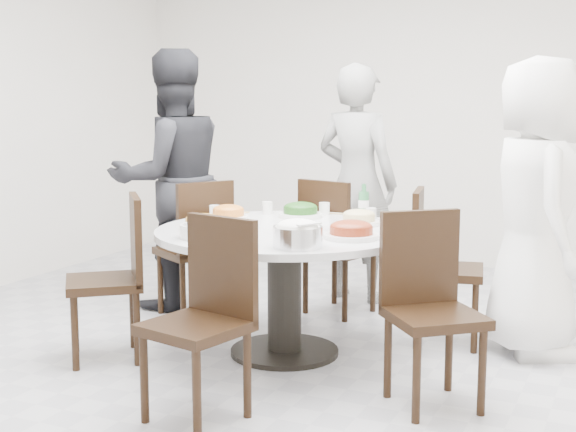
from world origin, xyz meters
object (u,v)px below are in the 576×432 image
at_px(dining_table, 284,292).
at_px(chair_ne, 448,267).
at_px(chair_n, 340,246).
at_px(diner_left, 171,180).
at_px(chair_sw, 104,279).
at_px(diner_middle, 357,183).
at_px(soup_bowl, 202,231).
at_px(chair_se, 435,312).
at_px(diner_right, 535,208).
at_px(chair_nw, 193,248).
at_px(beverage_bottle, 364,202).
at_px(rice_bowl, 298,237).
at_px(chair_s, 195,322).

xyz_separation_m(dining_table, chair_ne, (0.82, 0.61, 0.10)).
xyz_separation_m(chair_ne, chair_n, (-0.85, 0.38, 0.00)).
height_order(chair_ne, diner_left, diner_left).
relative_size(chair_sw, diner_middle, 0.54).
xyz_separation_m(dining_table, soup_bowl, (-0.29, -0.45, 0.41)).
height_order(chair_ne, chair_se, same).
xyz_separation_m(diner_middle, soup_bowl, (-0.23, -1.86, -0.09)).
relative_size(chair_ne, diner_right, 0.55).
bearing_deg(chair_nw, diner_right, 123.75).
height_order(diner_right, diner_middle, diner_middle).
bearing_deg(beverage_bottle, rice_bowl, -89.88).
height_order(chair_s, rice_bowl, chair_s).
bearing_deg(chair_se, dining_table, 116.43).
bearing_deg(rice_bowl, chair_ne, 64.48).
bearing_deg(diner_right, chair_s, 119.65).
xyz_separation_m(chair_s, rice_bowl, (0.27, 0.58, 0.33)).
distance_m(chair_sw, diner_middle, 2.14).
bearing_deg(chair_nw, chair_ne, 123.81).
relative_size(diner_left, soup_bowl, 7.61).
relative_size(chair_n, beverage_bottle, 4.25).
bearing_deg(chair_ne, diner_left, 77.57).
distance_m(chair_sw, diner_left, 1.29).
xyz_separation_m(chair_nw, chair_sw, (0.02, -1.02, 0.00)).
height_order(chair_n, chair_se, same).
distance_m(diner_right, diner_left, 2.52).
distance_m(chair_n, beverage_bottle, 0.68).
distance_m(chair_sw, chair_se, 1.92).
xyz_separation_m(diner_middle, beverage_bottle, (0.36, -0.87, -0.01)).
distance_m(diner_left, soup_bowl, 1.45).
relative_size(dining_table, rice_bowl, 5.91).
relative_size(chair_n, chair_nw, 1.00).
height_order(dining_table, chair_se, chair_se).
bearing_deg(soup_bowl, beverage_bottle, 59.43).
bearing_deg(diner_middle, chair_ne, 147.05).
relative_size(chair_s, beverage_bottle, 4.25).
height_order(rice_bowl, beverage_bottle, beverage_bottle).
height_order(chair_sw, beverage_bottle, beverage_bottle).
bearing_deg(chair_ne, chair_nw, 82.53).
bearing_deg(diner_right, chair_nw, 69.98).
distance_m(chair_sw, diner_right, 2.54).
height_order(chair_ne, chair_nw, same).
height_order(dining_table, rice_bowl, rice_bowl).
xyz_separation_m(diner_left, rice_bowl, (1.50, -1.15, -0.12)).
bearing_deg(rice_bowl, chair_s, -114.65).
xyz_separation_m(chair_ne, diner_right, (0.49, 0.03, 0.40)).
bearing_deg(soup_bowl, chair_nw, 123.95).
bearing_deg(soup_bowl, chair_sw, -174.12).
xyz_separation_m(chair_n, chair_se, (1.04, -1.43, 0.00)).
bearing_deg(diner_right, chair_ne, 69.74).
bearing_deg(chair_sw, diner_right, 78.09).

